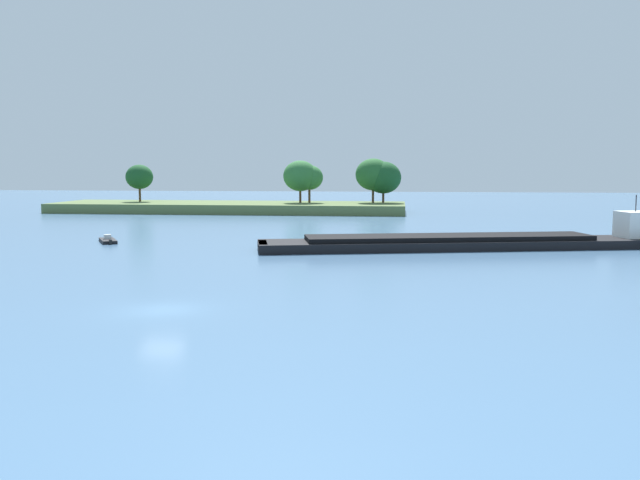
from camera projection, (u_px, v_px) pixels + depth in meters
ground_plane at (162, 310)px, 40.23m from camera, size 400.00×400.00×0.00m
treeline_island at (260, 197)px, 129.25m from camera, size 66.50×17.43×10.13m
cargo_barge at (473, 241)px, 70.84m from camera, size 42.78×15.71×5.53m
small_motorboat at (108, 241)px, 76.56m from camera, size 3.69×4.81×0.86m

